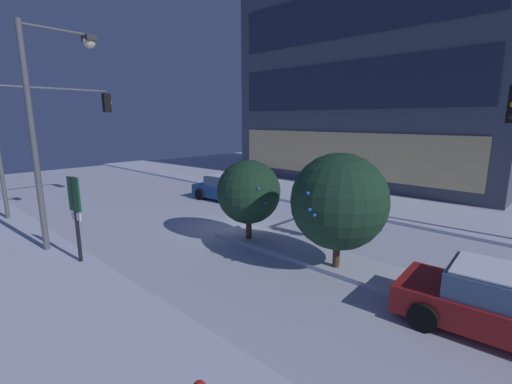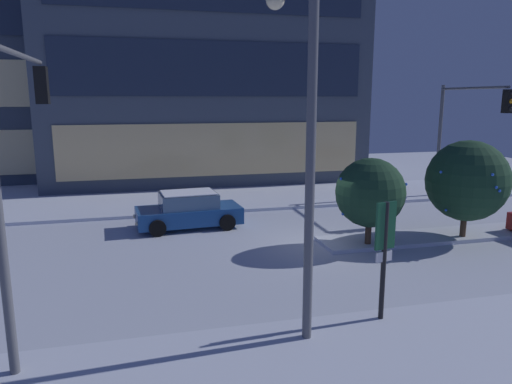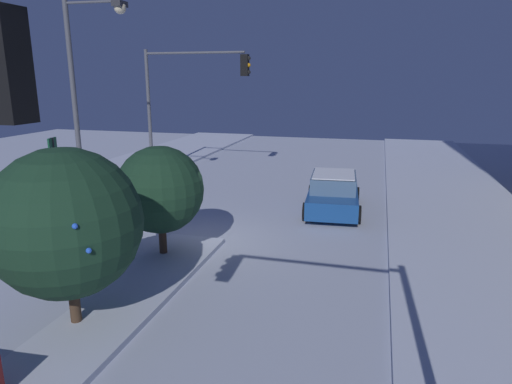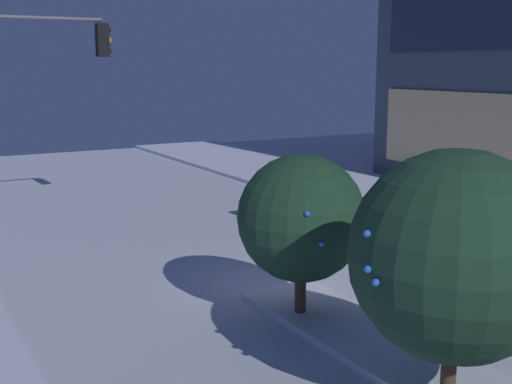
{
  "view_description": "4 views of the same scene",
  "coord_description": "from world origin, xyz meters",
  "px_view_note": "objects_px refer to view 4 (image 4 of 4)",
  "views": [
    {
      "loc": [
        10.59,
        -9.99,
        4.73
      ],
      "look_at": [
        0.66,
        0.53,
        1.71
      ],
      "focal_mm": 24.66,
      "sensor_mm": 36.0,
      "label": 1
    },
    {
      "loc": [
        -6.43,
        -15.37,
        5.23
      ],
      "look_at": [
        -2.22,
        1.41,
        1.8
      ],
      "focal_mm": 33.12,
      "sensor_mm": 36.0,
      "label": 2
    },
    {
      "loc": [
        12.37,
        5.11,
        5.02
      ],
      "look_at": [
        -1.97,
        1.2,
        1.23
      ],
      "focal_mm": 31.61,
      "sensor_mm": 36.0,
      "label": 3
    },
    {
      "loc": [
        11.62,
        -7.4,
        4.84
      ],
      "look_at": [
        -2.72,
        0.69,
        1.69
      ],
      "focal_mm": 46.72,
      "sensor_mm": 36.0,
      "label": 4
    }
  ],
  "objects_px": {
    "traffic_light_corner_near_left": "(2,76)",
    "decorated_tree_median": "(301,218)",
    "car_far": "(310,205)",
    "decorated_tree_left_of_median": "(455,256)"
  },
  "relations": [
    {
      "from": "decorated_tree_median",
      "to": "traffic_light_corner_near_left",
      "type": "bearing_deg",
      "value": -160.77
    },
    {
      "from": "decorated_tree_median",
      "to": "car_far",
      "type": "bearing_deg",
      "value": 144.54
    },
    {
      "from": "traffic_light_corner_near_left",
      "to": "decorated_tree_median",
      "type": "xyz_separation_m",
      "value": [
        10.27,
        3.58,
        -2.52
      ]
    },
    {
      "from": "traffic_light_corner_near_left",
      "to": "decorated_tree_median",
      "type": "distance_m",
      "value": 11.16
    },
    {
      "from": "car_far",
      "to": "decorated_tree_left_of_median",
      "type": "bearing_deg",
      "value": 152.41
    },
    {
      "from": "car_far",
      "to": "decorated_tree_median",
      "type": "distance_m",
      "value": 7.38
    },
    {
      "from": "traffic_light_corner_near_left",
      "to": "decorated_tree_median",
      "type": "height_order",
      "value": "traffic_light_corner_near_left"
    },
    {
      "from": "traffic_light_corner_near_left",
      "to": "decorated_tree_left_of_median",
      "type": "relative_size",
      "value": 1.7
    },
    {
      "from": "car_far",
      "to": "traffic_light_corner_near_left",
      "type": "distance_m",
      "value": 9.71
    },
    {
      "from": "car_far",
      "to": "decorated_tree_left_of_median",
      "type": "xyz_separation_m",
      "value": [
        9.81,
        -4.24,
        1.55
      ]
    }
  ]
}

